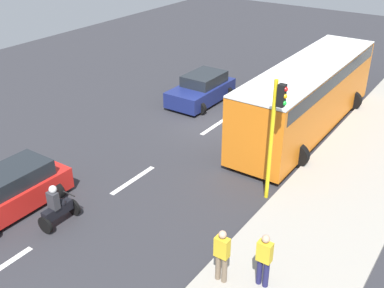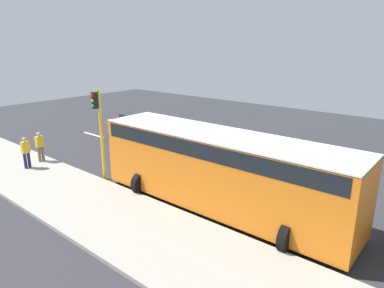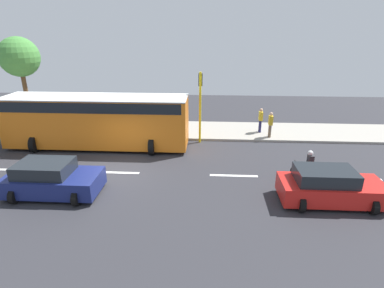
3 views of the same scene
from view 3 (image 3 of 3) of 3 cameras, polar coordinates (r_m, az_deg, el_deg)
The scene contains 14 objects.
ground_plane at distance 15.96m, azimuth -14.19°, elevation -5.46°, with size 40.00×60.00×0.10m, color #2D2D33.
sidewalk at distance 22.19m, azimuth -9.03°, elevation 2.79°, with size 4.00×60.00×0.15m, color #9E998E.
lane_stripe_far_north at distance 16.88m, azimuth 28.78°, elevation -5.84°, with size 0.20×2.40×0.01m, color white.
lane_stripe_north at distance 15.28m, azimuth 7.93°, elevation -5.98°, with size 0.20×2.40×0.01m, color white.
lane_stripe_mid at distance 15.93m, azimuth -14.21°, elevation -5.28°, with size 0.20×2.40×0.01m, color white.
lane_stripe_south at distance 18.61m, azimuth -32.17°, elevation -4.13°, with size 0.20×2.40×0.01m, color white.
car_dark_blue at distance 14.63m, azimuth -25.06°, elevation -6.06°, with size 2.35×4.04×1.52m.
car_red at distance 13.89m, azimuth 24.64°, elevation -7.43°, with size 2.19×4.21×1.52m.
city_bus at distance 19.19m, azimuth -17.61°, elevation 4.73°, with size 3.20×11.00×3.16m.
motorcycle at distance 15.51m, azimuth 20.96°, elevation -4.21°, with size 0.60×1.30×1.53m.
pedestrian_near_signal at distance 20.49m, azimuth 14.66°, elevation 3.73°, with size 0.40×0.24×1.69m.
pedestrian_by_tree at distance 21.37m, azimuth 12.88°, elevation 4.57°, with size 0.40×0.24×1.69m.
traffic_light_corner at distance 18.87m, azimuth 1.58°, elevation 8.84°, with size 0.49×0.24×4.50m.
street_tree_center at distance 28.98m, azimuth -29.97°, elevation 14.06°, with size 3.18×3.18×6.41m.
Camera 3 is at (-13.61, -4.71, 6.83)m, focal length 28.10 mm.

